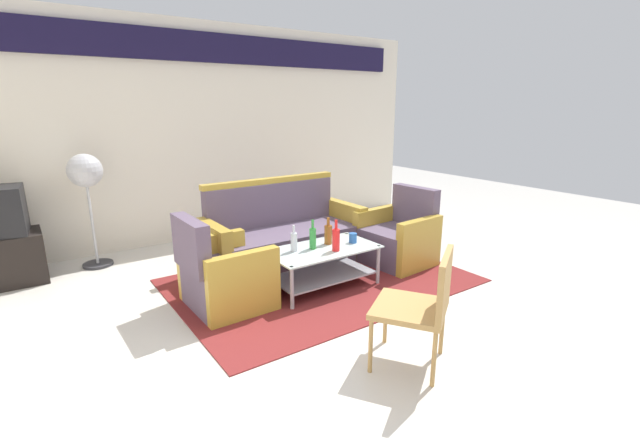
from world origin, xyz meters
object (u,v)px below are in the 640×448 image
at_px(couch, 284,239).
at_px(bottle_brown, 328,234).
at_px(armchair_right, 398,239).
at_px(wicker_chair, 423,301).
at_px(pedestal_fan, 86,177).
at_px(bottle_green, 313,238).
at_px(cup, 353,238).
at_px(coffee_table, 322,261).
at_px(bottle_red, 336,239).
at_px(bottle_clear, 294,241).
at_px(armchair_left, 223,276).

height_order(couch, bottle_brown, couch).
distance_m(armchair_right, bottle_brown, 1.02).
bearing_deg(wicker_chair, bottle_brown, 44.20).
bearing_deg(pedestal_fan, bottle_green, -49.03).
distance_m(armchair_right, cup, 0.79).
bearing_deg(armchair_right, coffee_table, 89.86).
relative_size(bottle_red, cup, 3.08).
relative_size(armchair_right, bottle_brown, 3.10).
relative_size(couch, bottle_clear, 6.97).
distance_m(bottle_red, cup, 0.32).
distance_m(coffee_table, bottle_clear, 0.37).
bearing_deg(cup, bottle_green, 171.00).
bearing_deg(couch, cup, 114.28).
distance_m(couch, bottle_brown, 0.72).
bearing_deg(bottle_red, armchair_left, 163.94).
height_order(armchair_left, bottle_green, armchair_left).
relative_size(armchair_left, wicker_chair, 1.01).
height_order(couch, bottle_clear, couch).
xyz_separation_m(coffee_table, pedestal_fan, (-1.75, 1.96, 0.74)).
distance_m(cup, wicker_chair, 1.59).
height_order(bottle_clear, bottle_brown, bottle_brown).
bearing_deg(pedestal_fan, couch, -34.50).
xyz_separation_m(bottle_clear, pedestal_fan, (-1.48, 1.88, 0.50)).
bearing_deg(armchair_right, armchair_left, 83.50).
bearing_deg(couch, bottle_green, 82.87).
bearing_deg(couch, bottle_red, 93.72).
bearing_deg(coffee_table, bottle_green, 154.09).
xyz_separation_m(bottle_brown, wicker_chair, (-0.35, -1.59, -0.02)).
height_order(couch, bottle_green, couch).
relative_size(coffee_table, bottle_clear, 4.24).
bearing_deg(armchair_right, bottle_clear, 85.62).
bearing_deg(coffee_table, bottle_clear, 163.05).
relative_size(bottle_red, pedestal_fan, 0.24).
height_order(armchair_right, coffee_table, armchair_right).
xyz_separation_m(cup, wicker_chair, (-0.59, -1.48, 0.03)).
height_order(bottle_green, wicker_chair, wicker_chair).
relative_size(bottle_brown, wicker_chair, 0.33).
height_order(armchair_right, bottle_brown, armchair_right).
bearing_deg(cup, armchair_right, 8.46).
bearing_deg(coffee_table, bottle_red, -64.75).
distance_m(bottle_green, pedestal_fan, 2.59).
distance_m(couch, armchair_right, 1.31).
bearing_deg(bottle_clear, bottle_brown, -0.41).
bearing_deg(bottle_brown, bottle_clear, 179.59).
bearing_deg(cup, coffee_table, 175.31).
height_order(bottle_green, cup, bottle_green).
bearing_deg(wicker_chair, coffee_table, 48.31).
xyz_separation_m(bottle_clear, wicker_chair, (0.05, -1.60, -0.01)).
bearing_deg(armchair_left, coffee_table, 79.21).
xyz_separation_m(bottle_green, wicker_chair, (-0.14, -1.55, -0.03)).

